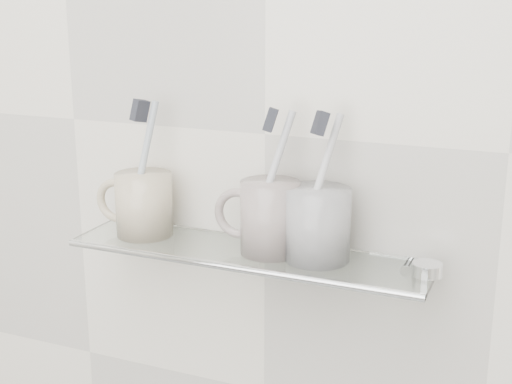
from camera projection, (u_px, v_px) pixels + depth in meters
The scene contains 18 objects.
wall_back at pixel (265, 134), 0.98m from camera, with size 2.50×2.50×0.00m, color silver.
shelf_glass at pixel (247, 253), 0.97m from camera, with size 0.50×0.12×0.01m, color silver.
shelf_rail at pixel (230, 267), 0.92m from camera, with size 0.01×0.01×0.50m, color silver.
bracket_left at pixel (134, 232), 1.09m from camera, with size 0.02×0.02×0.03m, color silver.
bracket_right at pixel (408, 271), 0.94m from camera, with size 0.02×0.02×0.03m, color silver.
mug_left at pixel (144, 204), 1.02m from camera, with size 0.08×0.08×0.09m, color beige.
mug_left_handle at pixel (116, 201), 1.04m from camera, with size 0.07×0.07×0.01m, color beige.
toothbrush_left at pixel (142, 167), 1.01m from camera, with size 0.01×0.01×0.19m, color #9AB0BB.
bristles_left at pixel (140, 111), 0.99m from camera, with size 0.01×0.02×0.03m, color #25272E.
mug_center at pixel (270, 218), 0.95m from camera, with size 0.08×0.08×0.10m, color silver.
mug_center_handle at pixel (239, 214), 0.97m from camera, with size 0.07×0.07×0.01m, color silver.
toothbrush_center at pixel (270, 180), 0.93m from camera, with size 0.01×0.01×0.19m, color silver.
bristles_center at pixel (271, 120), 0.91m from camera, with size 0.01×0.02×0.03m, color #25272E.
mug_right at pixel (318, 224), 0.92m from camera, with size 0.09×0.09×0.10m, color white.
mug_right_handle at pixel (282, 220), 0.94m from camera, with size 0.07×0.07×0.01m, color white.
toothbrush_right at pixel (319, 185), 0.91m from camera, with size 0.01×0.01×0.19m, color silver.
bristles_right at pixel (320, 123), 0.89m from camera, with size 0.01×0.02×0.03m, color #25272E.
chrome_cap at pixel (427, 269), 0.88m from camera, with size 0.04×0.04×0.02m, color silver.
Camera 1 is at (0.36, 0.20, 1.44)m, focal length 50.00 mm.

